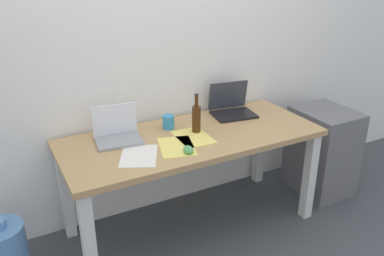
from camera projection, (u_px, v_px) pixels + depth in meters
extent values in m
plane|color=#42474C|center=(192.00, 224.00, 2.97)|extent=(8.00, 8.00, 0.00)
cube|color=white|center=(164.00, 37.00, 2.80)|extent=(5.20, 0.08, 2.60)
cube|color=tan|center=(192.00, 138.00, 2.69)|extent=(1.73, 0.72, 0.04)
cube|color=silver|center=(89.00, 245.00, 2.24)|extent=(0.07, 0.07, 0.68)
cube|color=silver|center=(309.00, 176.00, 2.94)|extent=(0.07, 0.07, 0.68)
cube|color=silver|center=(66.00, 193.00, 2.73)|extent=(0.07, 0.07, 0.68)
cube|color=silver|center=(259.00, 145.00, 3.43)|extent=(0.07, 0.07, 0.68)
cube|color=gray|center=(119.00, 141.00, 2.57)|extent=(0.31, 0.23, 0.02)
cube|color=white|center=(115.00, 120.00, 2.61)|extent=(0.29, 0.05, 0.21)
cube|color=black|center=(234.00, 115.00, 3.00)|extent=(0.33, 0.27, 0.02)
cube|color=#333842|center=(228.00, 95.00, 3.06)|extent=(0.31, 0.08, 0.21)
cylinder|color=#47280F|center=(196.00, 119.00, 2.70)|extent=(0.06, 0.06, 0.18)
cylinder|color=#47280F|center=(196.00, 101.00, 2.64)|extent=(0.02, 0.02, 0.08)
cylinder|color=black|center=(196.00, 95.00, 2.63)|extent=(0.03, 0.03, 0.01)
ellipsoid|color=#4C9E56|center=(188.00, 150.00, 2.44)|extent=(0.09, 0.11, 0.03)
cylinder|color=#338CC6|center=(168.00, 122.00, 2.77)|extent=(0.08, 0.08, 0.09)
cube|color=white|center=(139.00, 156.00, 2.40)|extent=(0.32, 0.36, 0.00)
cube|color=#F4E06B|center=(177.00, 146.00, 2.52)|extent=(0.28, 0.34, 0.00)
cube|color=#F4E06B|center=(193.00, 137.00, 2.65)|extent=(0.22, 0.30, 0.00)
cylinder|color=#598CC6|center=(4.00, 256.00, 2.36)|extent=(0.27, 0.27, 0.40)
cube|color=slate|center=(322.00, 151.00, 3.30)|extent=(0.40, 0.48, 0.70)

